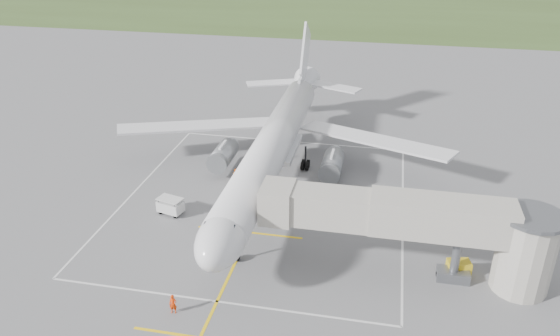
% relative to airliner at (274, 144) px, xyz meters
% --- Properties ---
extents(ground, '(700.00, 700.00, 0.00)m').
position_rel_airliner_xyz_m(ground, '(0.00, -0.75, -4.39)').
color(ground, '#5E5E61').
rests_on(ground, ground).
extents(apron_markings, '(28.20, 60.00, 0.01)m').
position_rel_airliner_xyz_m(apron_markings, '(0.00, -6.57, -4.38)').
color(apron_markings, yellow).
rests_on(apron_markings, ground).
extents(airliner, '(38.93, 46.75, 13.52)m').
position_rel_airliner_xyz_m(airliner, '(0.00, 0.00, 0.00)').
color(airliner, silver).
rests_on(airliner, ground).
extents(jet_bridge, '(23.40, 5.00, 7.20)m').
position_rel_airliner_xyz_m(jet_bridge, '(15.72, -14.25, 0.35)').
color(jet_bridge, '#9C958D').
rests_on(jet_bridge, ground).
extents(gpu_unit, '(2.04, 1.62, 1.36)m').
position_rel_airliner_xyz_m(gpu_unit, '(18.46, -13.58, -3.72)').
color(gpu_unit, gold).
rests_on(gpu_unit, ground).
extents(baggage_cart, '(2.73, 2.03, 1.70)m').
position_rel_airliner_xyz_m(baggage_cart, '(-8.47, -8.97, -3.52)').
color(baggage_cart, silver).
rests_on(baggage_cart, ground).
extents(ramp_worker_nose, '(0.62, 0.45, 1.59)m').
position_rel_airliner_xyz_m(ramp_worker_nose, '(-2.79, -22.61, -3.60)').
color(ramp_worker_nose, red).
rests_on(ramp_worker_nose, ground).
extents(ramp_worker_wing, '(1.02, 1.00, 1.66)m').
position_rel_airliner_xyz_m(ramp_worker_wing, '(-3.99, -1.21, -3.56)').
color(ramp_worker_wing, '#E55507').
rests_on(ramp_worker_wing, ground).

